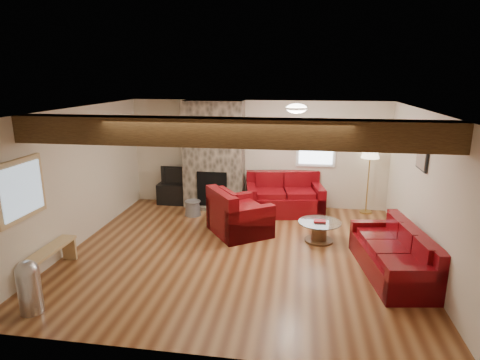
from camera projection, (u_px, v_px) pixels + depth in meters
The scene contains 18 objects.
room at pixel (240, 184), 6.81m from camera, with size 8.00×8.00×8.00m.
oak_beam at pixel (226, 132), 5.35m from camera, with size 6.00×0.36×0.38m, color #311D0E.
chimney_breast at pixel (214, 156), 9.35m from camera, with size 1.40×0.67×2.50m.
back_window at pixel (316, 143), 9.13m from camera, with size 0.90×0.08×1.10m, color white, non-canonical shape.
hatch_window at pixel (21, 190), 5.76m from camera, with size 0.08×1.00×0.90m, color tan, non-canonical shape.
ceiling_dome at pixel (297, 110), 7.24m from camera, with size 0.40×0.40×0.18m, color white, non-canonical shape.
artwork_back at pixel (264, 135), 9.27m from camera, with size 0.42×0.06×0.52m, color black, non-canonical shape.
artwork_right at pixel (422, 157), 6.53m from camera, with size 0.06×0.55×0.42m, color black, non-canonical shape.
sofa_three at pixel (392, 252), 6.27m from camera, with size 1.95×0.81×0.75m, color #4A050A, non-canonical shape.
loveseat at pixel (284, 194), 9.04m from camera, with size 1.69×0.97×0.90m, color #4A050A, non-canonical shape.
armchair_red at pixel (240, 211), 7.90m from camera, with size 1.12×0.98×0.91m, color #4A050A, non-canonical shape.
coffee_table at pixel (319, 231), 7.55m from camera, with size 0.80×0.80×0.42m.
tv_cabinet at pixel (179, 194), 9.76m from camera, with size 1.00×0.40×0.50m, color black.
television at pixel (178, 175), 9.64m from camera, with size 0.78×0.10×0.45m, color black.
floor_lamp at pixel (370, 156), 8.86m from camera, with size 0.40×0.40×1.56m.
pine_bench at pixel (51, 261), 6.32m from camera, with size 0.26×1.12×0.42m, color tan, non-canonical shape.
pedal_bin at pixel (29, 287), 5.23m from camera, with size 0.30×0.30×0.74m, color #B3B4B9, non-canonical shape.
coal_bucket at pixel (193, 208), 8.98m from camera, with size 0.37×0.37×0.34m, color gray, non-canonical shape.
Camera 1 is at (1.00, -6.49, 3.04)m, focal length 30.00 mm.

